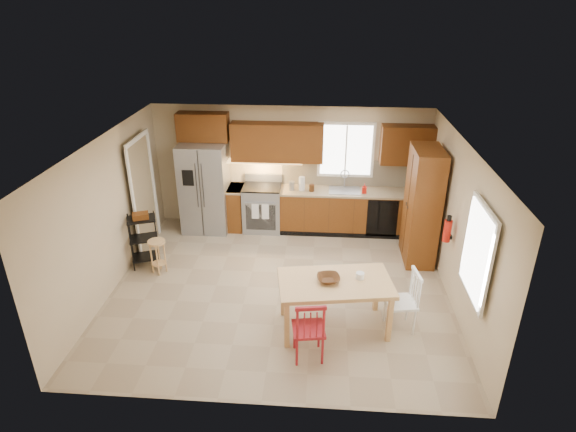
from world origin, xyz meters
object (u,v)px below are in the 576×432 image
(chair_white, at_px, (401,301))
(bar_stool, at_px, (158,257))
(dining_table, at_px, (334,305))
(pantry, at_px, (422,206))
(fire_extinguisher, at_px, (447,231))
(table_bowl, at_px, (328,281))
(chair_red, at_px, (308,328))
(refrigerator, at_px, (205,187))
(table_jar, at_px, (360,277))
(range_stove, at_px, (263,208))
(soap_bottle, at_px, (364,188))
(utility_cart, at_px, (144,241))

(chair_white, xyz_separation_m, bar_stool, (-3.99, 1.25, -0.16))
(dining_table, height_order, chair_white, chair_white)
(pantry, relative_size, dining_table, 1.32)
(fire_extinguisher, distance_m, table_bowl, 2.17)
(chair_red, bearing_deg, refrigerator, 112.05)
(pantry, xyz_separation_m, table_jar, (-1.20, -2.05, -0.23))
(refrigerator, xyz_separation_m, table_jar, (2.93, -2.97, -0.09))
(range_stove, xyz_separation_m, chair_white, (2.38, -3.08, 0.01))
(table_jar, bearing_deg, range_stove, 120.39)
(fire_extinguisher, xyz_separation_m, table_jar, (-1.40, -1.00, -0.28))
(chair_red, height_order, table_jar, chair_red)
(range_stove, bearing_deg, table_jar, -59.61)
(fire_extinguisher, bearing_deg, soap_bottle, 120.53)
(refrigerator, bearing_deg, table_jar, -45.43)
(pantry, relative_size, chair_red, 2.24)
(refrigerator, bearing_deg, fire_extinguisher, -24.52)
(table_bowl, bearing_deg, refrigerator, 128.91)
(chair_white, bearing_deg, table_bowl, 83.85)
(refrigerator, height_order, fire_extinguisher, refrigerator)
(refrigerator, distance_m, soap_bottle, 3.18)
(chair_red, bearing_deg, bar_stool, 135.16)
(refrigerator, relative_size, chair_red, 1.94)
(range_stove, height_order, utility_cart, utility_cart)
(refrigerator, xyz_separation_m, soap_bottle, (3.18, -0.02, 0.09))
(fire_extinguisher, bearing_deg, range_stove, 147.38)
(soap_bottle, relative_size, utility_cart, 0.20)
(dining_table, xyz_separation_m, bar_stool, (-3.04, 1.30, -0.08))
(pantry, bearing_deg, chair_red, -124.16)
(soap_bottle, height_order, table_jar, soap_bottle)
(soap_bottle, distance_m, fire_extinguisher, 2.27)
(soap_bottle, relative_size, table_bowl, 0.59)
(bar_stool, bearing_deg, soap_bottle, 30.77)
(soap_bottle, height_order, chair_white, soap_bottle)
(dining_table, bearing_deg, utility_cart, 146.46)
(range_stove, bearing_deg, utility_cart, -140.29)
(chair_red, distance_m, chair_white, 1.48)
(refrigerator, height_order, table_bowl, refrigerator)
(table_bowl, distance_m, bar_stool, 3.25)
(soap_bottle, xyz_separation_m, fire_extinguisher, (1.15, -1.95, 0.10))
(fire_extinguisher, bearing_deg, table_bowl, -149.28)
(chair_red, xyz_separation_m, chair_white, (1.30, 0.70, 0.00))
(table_jar, bearing_deg, refrigerator, 134.57)
(chair_white, height_order, table_jar, chair_white)
(fire_extinguisher, height_order, utility_cart, fire_extinguisher)
(dining_table, bearing_deg, fire_extinguisher, 23.26)
(range_stove, height_order, chair_white, chair_white)
(soap_bottle, xyz_separation_m, bar_stool, (-3.64, -1.75, -0.69))
(refrigerator, distance_m, range_stove, 1.24)
(table_jar, bearing_deg, chair_red, -132.99)
(table_bowl, height_order, utility_cart, utility_cart)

